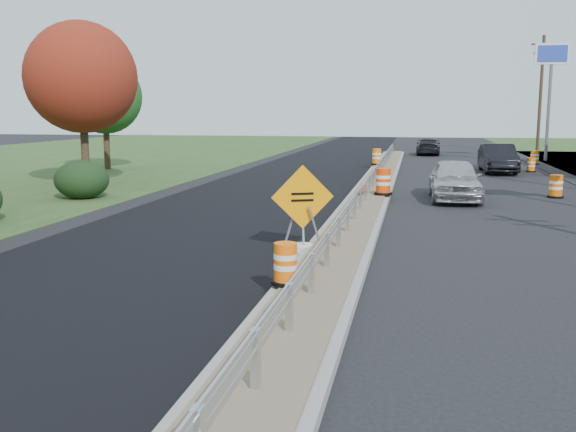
% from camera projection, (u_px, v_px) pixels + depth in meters
% --- Properties ---
extents(ground, '(140.00, 140.00, 0.00)m').
position_uv_depth(ground, '(347.00, 239.00, 17.13)').
color(ground, black).
rests_on(ground, ground).
extents(milled_overlay, '(7.20, 120.00, 0.01)m').
position_uv_depth(milled_overlay, '(270.00, 190.00, 27.66)').
color(milled_overlay, black).
rests_on(milled_overlay, ground).
extents(median, '(1.60, 55.00, 0.23)m').
position_uv_depth(median, '(369.00, 197.00, 24.86)').
color(median, gray).
rests_on(median, ground).
extents(guardrail, '(0.10, 46.15, 0.72)m').
position_uv_depth(guardrail, '(371.00, 178.00, 25.73)').
color(guardrail, silver).
rests_on(guardrail, median).
extents(pylon_sign_north, '(2.20, 0.30, 7.90)m').
position_uv_depth(pylon_sign_north, '(551.00, 65.00, 43.10)').
color(pylon_sign_north, slate).
rests_on(pylon_sign_north, ground).
extents(utility_pole_north, '(1.90, 0.26, 9.40)m').
position_uv_depth(utility_pole_north, '(541.00, 92.00, 51.87)').
color(utility_pole_north, '#473523').
rests_on(utility_pole_north, ground).
extents(hedge_north, '(2.09, 2.09, 1.52)m').
position_uv_depth(hedge_north, '(82.00, 179.00, 24.94)').
color(hedge_north, black).
rests_on(hedge_north, ground).
extents(tree_near_red, '(4.95, 4.95, 7.35)m').
position_uv_depth(tree_near_red, '(81.00, 78.00, 28.53)').
color(tree_near_red, '#473523').
rests_on(tree_near_red, ground).
extents(tree_near_back, '(4.29, 4.29, 6.37)m').
position_uv_depth(tree_near_back, '(105.00, 97.00, 36.96)').
color(tree_near_back, '#473523').
rests_on(tree_near_back, ground).
extents(caution_sign, '(1.42, 0.65, 2.12)m').
position_uv_depth(caution_sign, '(303.00, 230.00, 15.50)').
color(caution_sign, white).
rests_on(caution_sign, ground).
extents(barrel_median_near, '(0.53, 0.53, 0.78)m').
position_uv_depth(barrel_median_near, '(285.00, 265.00, 11.75)').
color(barrel_median_near, black).
rests_on(barrel_median_near, median).
extents(barrel_median_mid, '(0.69, 0.69, 1.01)m').
position_uv_depth(barrel_median_mid, '(383.00, 182.00, 24.41)').
color(barrel_median_mid, black).
rests_on(barrel_median_mid, median).
extents(barrel_median_far, '(0.65, 0.65, 0.95)m').
position_uv_depth(barrel_median_far, '(377.00, 157.00, 38.19)').
color(barrel_median_far, black).
rests_on(barrel_median_far, median).
extents(barrel_shoulder_near, '(0.62, 0.62, 0.91)m').
position_uv_depth(barrel_shoulder_near, '(556.00, 187.00, 25.29)').
color(barrel_shoulder_near, black).
rests_on(barrel_shoulder_near, ground).
extents(barrel_shoulder_mid, '(0.54, 0.54, 0.80)m').
position_uv_depth(barrel_shoulder_mid, '(531.00, 165.00, 36.13)').
color(barrel_shoulder_mid, black).
rests_on(barrel_shoulder_mid, ground).
extents(barrel_shoulder_far, '(0.63, 0.63, 0.92)m').
position_uv_depth(barrel_shoulder_far, '(535.00, 158.00, 41.01)').
color(barrel_shoulder_far, black).
rests_on(barrel_shoulder_far, ground).
extents(car_silver, '(1.96, 4.67, 1.58)m').
position_uv_depth(car_silver, '(455.00, 179.00, 24.69)').
color(car_silver, '#BDBCC1').
rests_on(car_silver, ground).
extents(car_dark_mid, '(1.80, 4.88, 1.59)m').
position_uv_depth(car_dark_mid, '(498.00, 158.00, 35.69)').
color(car_dark_mid, black).
rests_on(car_dark_mid, ground).
extents(car_dark_far, '(1.90, 4.48, 1.29)m').
position_uv_depth(car_dark_far, '(428.00, 147.00, 50.31)').
color(car_dark_far, black).
rests_on(car_dark_far, ground).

